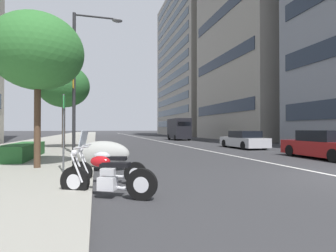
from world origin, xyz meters
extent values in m
cube|color=gray|center=(30.00, 11.57, 0.07)|extent=(160.00, 8.13, 0.15)
cube|color=silver|center=(35.00, 0.00, 0.00)|extent=(110.00, 0.16, 0.01)
cylinder|color=black|center=(0.00, 7.88, 0.34)|extent=(0.41, 0.65, 0.67)
cylinder|color=silver|center=(0.00, 7.88, 0.34)|extent=(0.27, 0.36, 0.34)
cylinder|color=black|center=(-0.72, 6.48, 0.34)|extent=(0.41, 0.65, 0.67)
cylinder|color=silver|center=(-0.72, 6.48, 0.34)|extent=(0.27, 0.36, 0.34)
cube|color=silver|center=(-0.36, 7.18, 0.32)|extent=(0.41, 0.46, 0.28)
cube|color=black|center=(-0.44, 7.02, 0.74)|extent=(0.49, 0.67, 0.10)
ellipsoid|color=#AD1116|center=(-0.28, 7.33, 0.80)|extent=(0.42, 0.52, 0.24)
cylinder|color=silver|center=(-0.10, 7.84, 0.64)|extent=(0.18, 0.30, 0.64)
cylinder|color=silver|center=(0.02, 7.77, 0.64)|extent=(0.18, 0.30, 0.64)
cylinder|color=silver|center=(-0.07, 7.73, 1.10)|extent=(0.55, 0.31, 0.04)
sphere|color=silver|center=(0.01, 7.89, 0.98)|extent=(0.14, 0.14, 0.14)
cylinder|color=silver|center=(-0.36, 6.87, 0.20)|extent=(0.39, 0.65, 0.16)
cylinder|color=black|center=(1.38, 7.81, 0.31)|extent=(0.31, 0.62, 0.61)
cylinder|color=silver|center=(1.38, 7.81, 0.31)|extent=(0.22, 0.33, 0.31)
cylinder|color=black|center=(0.89, 6.39, 0.31)|extent=(0.31, 0.62, 0.61)
cylinder|color=silver|center=(0.89, 6.39, 0.31)|extent=(0.22, 0.33, 0.31)
cube|color=silver|center=(1.14, 7.10, 0.29)|extent=(0.37, 0.44, 0.28)
cube|color=black|center=(1.08, 6.93, 0.71)|extent=(0.42, 0.68, 0.10)
ellipsoid|color=#B2B2B7|center=(1.19, 7.26, 0.77)|extent=(0.38, 0.51, 0.24)
cylinder|color=silver|center=(1.29, 7.76, 0.61)|extent=(0.15, 0.31, 0.64)
cylinder|color=silver|center=(1.42, 7.71, 0.61)|extent=(0.15, 0.31, 0.64)
cylinder|color=silver|center=(1.33, 7.66, 1.07)|extent=(0.58, 0.23, 0.04)
sphere|color=silver|center=(1.39, 7.83, 0.95)|extent=(0.14, 0.14, 0.14)
cube|color=#B2BCC6|center=(1.36, 7.76, 1.25)|extent=(0.46, 0.26, 0.44)
cylinder|color=silver|center=(1.18, 6.79, 0.18)|extent=(0.31, 0.68, 0.16)
ellipsoid|color=#9E9E99|center=(3.61, 7.19, 0.59)|extent=(1.26, 2.09, 0.96)
cylinder|color=black|center=(3.80, 7.95, 0.30)|extent=(0.25, 0.61, 0.60)
cube|color=maroon|center=(4.58, -3.74, 0.52)|extent=(4.43, 2.02, 0.73)
cube|color=black|center=(4.57, -3.74, 1.16)|extent=(2.15, 1.79, 0.55)
cylinder|color=black|center=(6.05, -2.95, 0.31)|extent=(0.63, 0.24, 0.62)
cylinder|color=black|center=(5.99, -4.65, 0.31)|extent=(0.63, 0.24, 0.62)
cylinder|color=black|center=(3.18, -2.84, 0.31)|extent=(0.63, 0.24, 0.62)
cube|color=#B7B7BC|center=(12.08, -3.66, 0.49)|extent=(4.59, 1.91, 0.69)
cube|color=black|center=(11.86, -3.66, 1.09)|extent=(2.17, 1.72, 0.51)
cylinder|color=black|center=(13.59, -2.85, 0.31)|extent=(0.62, 0.23, 0.62)
cylinder|color=black|center=(13.57, -4.52, 0.31)|extent=(0.62, 0.23, 0.62)
cylinder|color=black|center=(10.58, -2.80, 0.31)|extent=(0.62, 0.23, 0.62)
cylinder|color=black|center=(10.56, -4.47, 0.31)|extent=(0.62, 0.23, 0.62)
cube|color=black|center=(27.87, -3.39, 1.54)|extent=(5.23, 2.20, 2.64)
cube|color=black|center=(25.31, -3.30, 2.12)|extent=(0.10, 1.70, 0.56)
cylinder|color=black|center=(29.65, -2.54, 0.36)|extent=(0.73, 0.28, 0.72)
cylinder|color=black|center=(29.59, -4.36, 0.36)|extent=(0.73, 0.28, 0.72)
cylinder|color=black|center=(26.15, -2.42, 0.36)|extent=(0.73, 0.28, 0.72)
cylinder|color=black|center=(26.08, -4.24, 0.36)|extent=(0.73, 0.28, 0.72)
cylinder|color=#47494C|center=(2.60, 8.40, 1.37)|extent=(0.06, 0.06, 2.45)
cube|color=#1E8C33|center=(2.60, 8.39, 2.35)|extent=(0.32, 0.02, 0.40)
cylinder|color=#232326|center=(9.26, 8.61, 4.06)|extent=(0.18, 0.18, 7.83)
cylinder|color=#232326|center=(9.26, 7.43, 7.88)|extent=(0.10, 2.36, 0.10)
ellipsoid|color=slate|center=(9.26, 6.24, 7.80)|extent=(0.44, 0.60, 0.20)
cube|color=gold|center=(8.91, 8.61, 4.27)|extent=(0.56, 0.03, 1.10)
cube|color=gold|center=(9.61, 8.61, 4.27)|extent=(0.56, 0.03, 1.10)
cube|color=#28602D|center=(7.45, 10.73, 0.48)|extent=(4.68, 1.10, 0.66)
cylinder|color=#473323|center=(3.89, 9.41, 1.59)|extent=(0.22, 0.22, 2.89)
ellipsoid|color=#2D6B2D|center=(3.89, 9.41, 4.22)|extent=(3.14, 3.14, 2.67)
cylinder|color=#473323|center=(14.03, 9.67, 1.69)|extent=(0.22, 0.22, 3.08)
ellipsoid|color=#265B28|center=(14.03, 9.67, 4.59)|extent=(3.63, 3.63, 3.08)
cube|color=#232D3D|center=(27.53, -9.46, 4.36)|extent=(16.49, 0.08, 1.50)
cube|color=#232D3D|center=(27.53, -9.46, 11.06)|extent=(16.49, 0.08, 1.50)
cube|color=#232D3D|center=(27.53, -9.46, 17.76)|extent=(16.49, 0.08, 1.50)
cube|color=gray|center=(53.36, -19.91, 17.12)|extent=(27.78, 20.82, 34.24)
cube|color=#384756|center=(53.36, -9.46, 2.74)|extent=(25.00, 0.08, 1.50)
cube|color=#384756|center=(53.36, -9.46, 5.42)|extent=(25.00, 0.08, 1.50)
cube|color=#384756|center=(53.36, -9.46, 8.09)|extent=(25.00, 0.08, 1.50)
cube|color=#384756|center=(53.36, -9.46, 10.77)|extent=(25.00, 0.08, 1.50)
cube|color=#384756|center=(53.36, -9.46, 13.45)|extent=(25.00, 0.08, 1.50)
cube|color=#384756|center=(53.36, -9.46, 16.12)|extent=(25.00, 0.08, 1.50)
cube|color=#384756|center=(53.36, -9.46, 18.80)|extent=(25.00, 0.08, 1.50)
cube|color=#384756|center=(53.36, -9.46, 21.48)|extent=(25.00, 0.08, 1.50)
cube|color=#384756|center=(53.36, -9.46, 24.15)|extent=(25.00, 0.08, 1.50)
cube|color=#384756|center=(53.36, -9.46, 26.83)|extent=(25.00, 0.08, 1.50)
cube|color=#384756|center=(53.36, -9.46, 29.51)|extent=(25.00, 0.08, 1.50)
camera|label=1|loc=(-6.28, 7.43, 1.51)|focal=28.33mm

